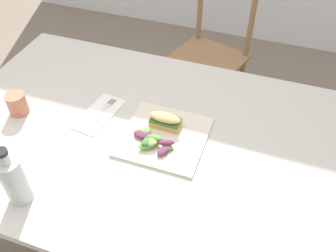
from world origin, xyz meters
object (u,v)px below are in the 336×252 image
Objects in this scene: plate_lunch at (164,137)px; chair_wooden_far at (210,56)px; bottle_cold_brew at (15,182)px; cup_extra_side at (17,104)px; fork_on_napkin at (102,111)px; dining_table at (139,153)px; sandwich_half_front at (165,121)px.

chair_wooden_far is at bearing 94.04° from plate_lunch.
plate_lunch is at bearing -85.96° from chair_wooden_far.
bottle_cold_brew is (-0.25, -1.37, 0.37)m from chair_wooden_far.
fork_on_napkin is at bearing 19.69° from cup_extra_side.
fork_on_napkin is (-0.20, -0.95, 0.30)m from chair_wooden_far.
chair_wooden_far is at bearing 78.16° from fork_on_napkin.
dining_table is 0.15m from plate_lunch.
plate_lunch is at bearing -10.59° from fork_on_napkin.
plate_lunch is 3.53× the size of cup_extra_side.
bottle_cold_brew is (-0.22, -0.37, 0.18)m from dining_table.
sandwich_half_front is at bearing -86.51° from chair_wooden_far.
bottle_cold_brew is 0.41m from cup_extra_side.
chair_wooden_far is 1.21m from cup_extra_side.
fork_on_napkin is 0.44m from bottle_cold_brew.
plate_lunch is 0.50m from bottle_cold_brew.
bottle_cold_brew is at bearing -100.25° from chair_wooden_far.
plate_lunch is (0.07, -1.00, 0.30)m from chair_wooden_far.
fork_on_napkin is 0.88× the size of bottle_cold_brew.
dining_table is 1.02m from chair_wooden_far.
sandwich_half_front is 1.41× the size of cup_extra_side.
chair_wooden_far reaches higher than sandwich_half_front.
sandwich_half_front is 0.63× the size of fork_on_napkin.
chair_wooden_far is 1.01m from sandwich_half_front.
dining_table is at bearing 5.45° from cup_extra_side.
bottle_cold_brew is at bearing -96.70° from fork_on_napkin.
fork_on_napkin is (-0.26, 0.01, -0.03)m from sandwich_half_front.
cup_extra_side reaches higher than sandwich_half_front.
sandwich_half_front reaches higher than plate_lunch.
bottle_cold_brew is (-0.32, -0.38, 0.07)m from plate_lunch.
bottle_cold_brew reaches higher than chair_wooden_far.
bottle_cold_brew reaches higher than plate_lunch.
bottle_cold_brew is at bearing -130.17° from plate_lunch.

